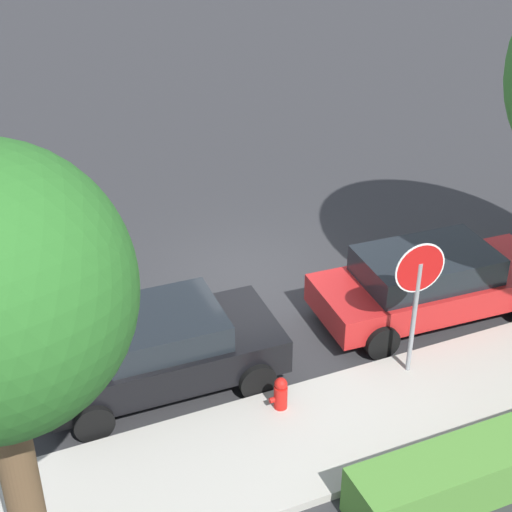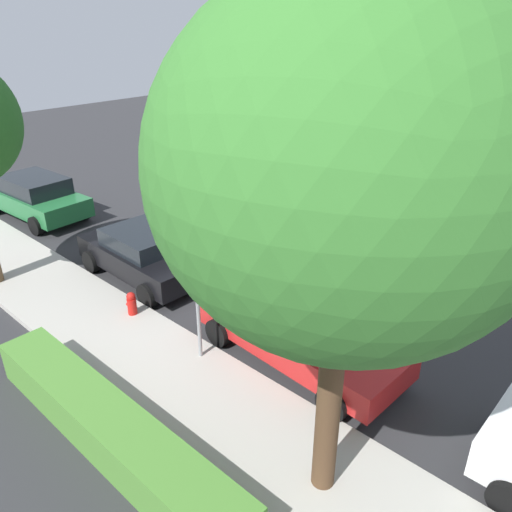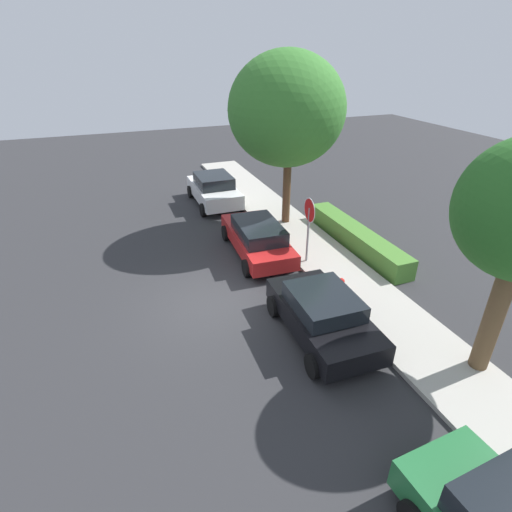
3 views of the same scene
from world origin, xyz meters
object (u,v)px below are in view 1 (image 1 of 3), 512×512
at_px(stop_sign, 418,287).
at_px(fire_hydrant, 280,396).
at_px(parked_car_red, 432,282).
at_px(parked_car_black, 161,347).

xyz_separation_m(stop_sign, fire_hydrant, (2.41, 0.01, -1.46)).
height_order(parked_car_red, fire_hydrant, parked_car_red).
relative_size(parked_car_black, fire_hydrant, 5.63).
bearing_deg(parked_car_black, fire_hydrant, 134.17).
height_order(stop_sign, fire_hydrant, stop_sign).
distance_m(stop_sign, fire_hydrant, 2.82).
relative_size(stop_sign, parked_car_red, 0.56).
bearing_deg(stop_sign, parked_car_red, -134.06).
height_order(parked_car_red, parked_car_black, same).
bearing_deg(parked_car_black, stop_sign, 158.67).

